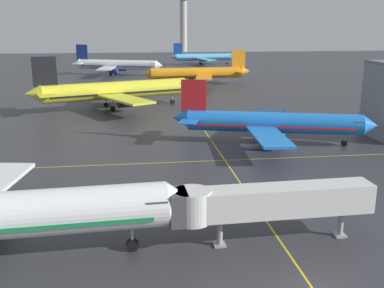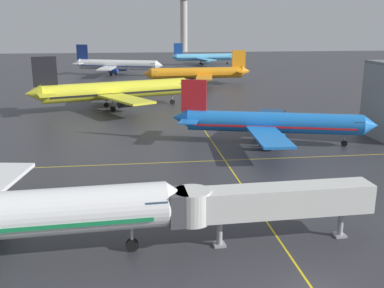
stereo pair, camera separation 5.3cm
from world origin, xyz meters
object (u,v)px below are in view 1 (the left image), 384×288
airliner_distant_taxiway (204,57)px  jet_bridge (258,202)px  airliner_far_left_stand (198,73)px  control_tower (183,18)px  airliner_third_row (115,91)px  airliner_far_right_stand (116,65)px  airliner_second_row (271,123)px

airliner_distant_taxiway → jet_bridge: airliner_distant_taxiway is taller
airliner_far_left_stand → control_tower: 191.13m
airliner_third_row → jet_bridge: 72.42m
jet_bridge → airliner_distant_taxiway: bearing=82.6°
airliner_distant_taxiway → airliner_far_right_stand: bearing=-134.3°
airliner_second_row → airliner_third_row: 45.28m
airliner_third_row → airliner_far_right_stand: bearing=91.7°
airliner_third_row → airliner_far_right_stand: 74.70m
airliner_far_right_stand → jet_bridge: size_ratio=1.93×
airliner_far_right_stand → airliner_distant_taxiway: 59.95m
airliner_third_row → airliner_far_left_stand: size_ratio=1.12×
airliner_second_row → airliner_far_right_stand: bearing=104.8°
airliner_distant_taxiway → jet_bridge: (-24.45, -188.35, 0.43)m
airliner_third_row → airliner_far_right_stand: (-2.15, 74.67, -0.36)m
airliner_far_right_stand → airliner_second_row: bearing=-75.2°
jet_bridge → airliner_third_row: bearing=102.2°
airliner_distant_taxiway → control_tower: 115.09m
airliner_far_left_stand → control_tower: control_tower is taller
airliner_third_row → airliner_second_row: bearing=-53.1°
airliner_second_row → control_tower: control_tower is taller
control_tower → airliner_distant_taxiway: bearing=-91.3°
jet_bridge → airliner_second_row: bearing=71.0°
jet_bridge → control_tower: bearing=84.9°
airliner_distant_taxiway → control_tower: size_ratio=0.82×
airliner_far_right_stand → airliner_distant_taxiway: bearing=45.7°
airliner_second_row → airliner_third_row: bearing=126.9°
airliner_third_row → airliner_far_left_stand: airliner_third_row is taller
airliner_third_row → jet_bridge: airliner_third_row is taller
airliner_far_right_stand → jet_bridge: 146.50m
airliner_far_left_stand → airliner_far_right_stand: airliner_far_right_stand is taller
airliner_second_row → airliner_distant_taxiway: 154.30m
airliner_far_left_stand → jet_bridge: bearing=-95.5°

